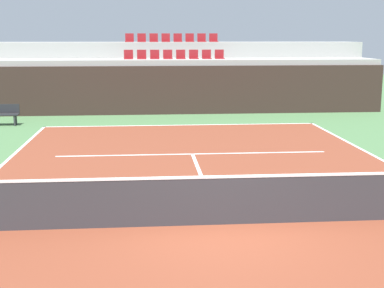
{
  "coord_description": "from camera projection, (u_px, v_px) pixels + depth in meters",
  "views": [
    {
      "loc": [
        -1.39,
        -9.93,
        3.57
      ],
      "look_at": [
        -0.38,
        2.0,
        1.2
      ],
      "focal_mm": 51.22,
      "sensor_mm": 36.0,
      "label": 1
    }
  ],
  "objects": [
    {
      "name": "tennis_net",
      "position": [
        221.0,
        200.0,
        10.42
      ],
      "size": [
        11.08,
        0.08,
        1.07
      ],
      "color": "black",
      "rests_on": "court_surface"
    },
    {
      "name": "stands_tier_lower",
      "position": [
        175.0,
        85.0,
        26.51
      ],
      "size": [
        19.51,
        2.4,
        2.47
      ],
      "primitive_type": "cube",
      "color": "#9E9E99",
      "rests_on": "ground_plane"
    },
    {
      "name": "baseline_far",
      "position": [
        181.0,
        125.0,
        22.2
      ],
      "size": [
        11.0,
        0.1,
        0.0
      ],
      "primitive_type": "cube",
      "color": "white",
      "rests_on": "court_surface"
    },
    {
      "name": "centre_service_line",
      "position": [
        203.0,
        181.0,
        13.64
      ],
      "size": [
        0.1,
        6.4,
        0.0
      ],
      "primitive_type": "cube",
      "color": "white",
      "rests_on": "court_surface"
    },
    {
      "name": "player_bench",
      "position": [
        0.0,
        113.0,
        22.12
      ],
      "size": [
        1.5,
        0.4,
        0.85
      ],
      "color": "#232328",
      "rests_on": "ground_plane"
    },
    {
      "name": "ground_plane",
      "position": [
        221.0,
        225.0,
        10.52
      ],
      "size": [
        80.0,
        80.0,
        0.0
      ],
      "primitive_type": "plane",
      "color": "#477042"
    },
    {
      "name": "stands_tier_upper",
      "position": [
        172.0,
        73.0,
        28.78
      ],
      "size": [
        19.51,
        2.4,
        3.25
      ],
      "primitive_type": "cube",
      "color": "#9E9E99",
      "rests_on": "ground_plane"
    },
    {
      "name": "court_surface",
      "position": [
        221.0,
        225.0,
        10.52
      ],
      "size": [
        11.0,
        24.0,
        0.01
      ],
      "primitive_type": "cube",
      "color": "brown",
      "rests_on": "ground_plane"
    },
    {
      "name": "back_wall",
      "position": [
        176.0,
        90.0,
        25.22
      ],
      "size": [
        19.51,
        0.3,
        2.22
      ],
      "primitive_type": "cube",
      "color": "#33231E",
      "rests_on": "ground_plane"
    },
    {
      "name": "seating_row_upper",
      "position": [
        172.0,
        40.0,
        28.54
      ],
      "size": [
        4.83,
        0.44,
        0.44
      ],
      "color": "maroon",
      "rests_on": "stands_tier_upper"
    },
    {
      "name": "seating_row_lower",
      "position": [
        174.0,
        56.0,
        26.34
      ],
      "size": [
        4.83,
        0.44,
        0.44
      ],
      "color": "maroon",
      "rests_on": "stands_tier_lower"
    },
    {
      "name": "service_line_far",
      "position": [
        192.0,
        154.0,
        16.77
      ],
      "size": [
        8.26,
        0.1,
        0.0
      ],
      "primitive_type": "cube",
      "color": "white",
      "rests_on": "court_surface"
    }
  ]
}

